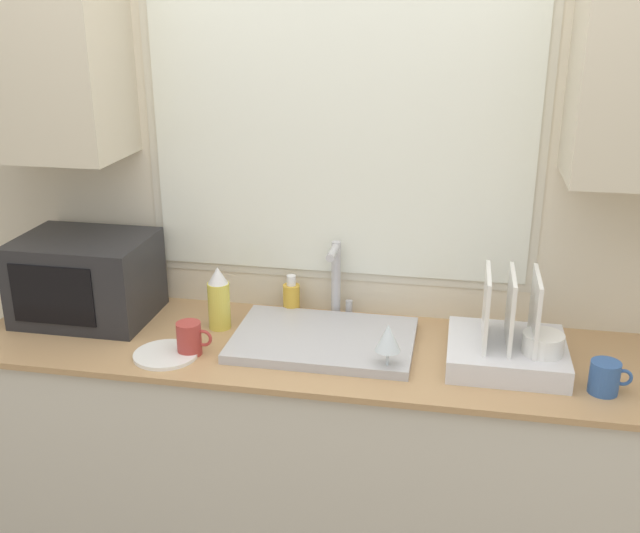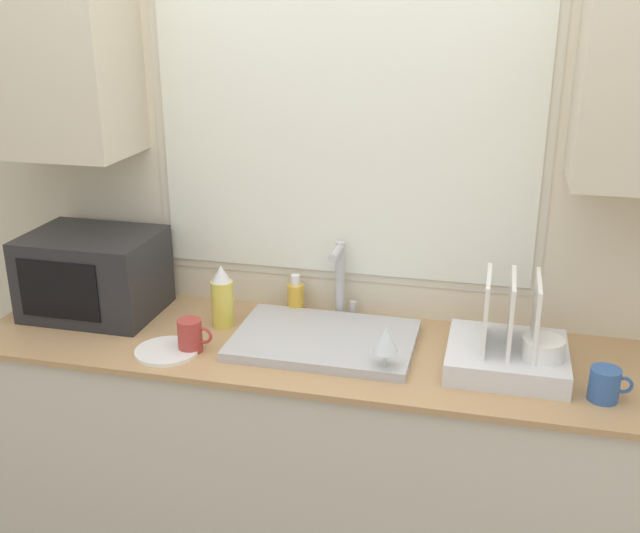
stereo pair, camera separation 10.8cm
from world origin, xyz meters
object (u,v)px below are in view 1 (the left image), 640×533
(spray_bottle, at_px, (219,299))
(soap_bottle, at_px, (291,298))
(microwave, at_px, (86,278))
(wine_glass, at_px, (388,339))
(mug_near_sink, at_px, (190,338))
(faucet, at_px, (336,276))
(dish_rack, at_px, (510,345))

(spray_bottle, bearing_deg, soap_bottle, 37.04)
(microwave, xyz_separation_m, wine_glass, (1.06, -0.22, -0.03))
(mug_near_sink, bearing_deg, wine_glass, -1.36)
(faucet, bearing_deg, spray_bottle, -156.84)
(spray_bottle, bearing_deg, microwave, 179.39)
(faucet, xyz_separation_m, wine_glass, (0.22, -0.38, -0.04))
(dish_rack, height_order, soap_bottle, dish_rack)
(dish_rack, relative_size, spray_bottle, 1.63)
(dish_rack, bearing_deg, wine_glass, -159.78)
(spray_bottle, xyz_separation_m, soap_bottle, (0.21, 0.16, -0.04))
(microwave, relative_size, soap_bottle, 3.10)
(microwave, distance_m, wine_glass, 1.08)
(soap_bottle, bearing_deg, wine_glass, -45.17)
(mug_near_sink, bearing_deg, microwave, 154.69)
(soap_bottle, relative_size, wine_glass, 0.89)
(faucet, height_order, soap_bottle, faucet)
(spray_bottle, xyz_separation_m, wine_glass, (0.59, -0.22, 0.01))
(faucet, xyz_separation_m, spray_bottle, (-0.37, -0.16, -0.05))
(dish_rack, height_order, wine_glass, dish_rack)
(mug_near_sink, height_order, wine_glass, wine_glass)
(microwave, xyz_separation_m, soap_bottle, (0.68, 0.15, -0.08))
(faucet, bearing_deg, dish_rack, -23.13)
(faucet, height_order, wine_glass, faucet)
(faucet, relative_size, soap_bottle, 1.90)
(faucet, bearing_deg, wine_glass, -59.67)
(spray_bottle, distance_m, soap_bottle, 0.27)
(microwave, relative_size, mug_near_sink, 3.90)
(faucet, xyz_separation_m, mug_near_sink, (-0.40, -0.36, -0.10))
(spray_bottle, height_order, mug_near_sink, spray_bottle)
(faucet, distance_m, mug_near_sink, 0.54)
(dish_rack, height_order, mug_near_sink, dish_rack)
(soap_bottle, height_order, wine_glass, wine_glass)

